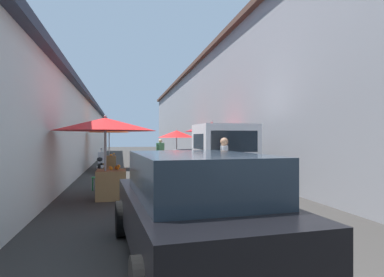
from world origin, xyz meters
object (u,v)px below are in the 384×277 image
at_px(fruit_stall_mid_lane, 109,136).
at_px(parked_scooter, 100,163).
at_px(vendor_by_crates, 160,151).
at_px(delivery_truck, 218,156).
at_px(plastic_stool, 96,180).
at_px(hatchback_car, 194,206).
at_px(vendor_in_shade, 224,163).
at_px(fruit_stall_far_left, 177,138).
at_px(fruit_stall_near_left, 106,135).
at_px(fruit_stall_far_right, 211,133).

xyz_separation_m(fruit_stall_mid_lane, parked_scooter, (-1.54, 0.36, -1.30)).
bearing_deg(vendor_by_crates, parked_scooter, 124.22).
bearing_deg(delivery_truck, fruit_stall_mid_lane, 27.05).
relative_size(delivery_truck, plastic_stool, 11.51).
bearing_deg(hatchback_car, vendor_in_shade, -22.86).
height_order(fruit_stall_far_left, vendor_by_crates, fruit_stall_far_left).
xyz_separation_m(hatchback_car, delivery_truck, (6.16, -2.19, 0.30)).
relative_size(delivery_truck, vendor_in_shade, 3.01).
xyz_separation_m(delivery_truck, vendor_in_shade, (-1.79, 0.35, -0.08)).
xyz_separation_m(hatchback_car, vendor_by_crates, (14.16, -1.21, 0.18)).
height_order(hatchback_car, plastic_stool, hatchback_car).
distance_m(fruit_stall_near_left, vendor_in_shade, 3.29).
bearing_deg(delivery_truck, vendor_in_shade, 168.92).
bearing_deg(vendor_in_shade, fruit_stall_far_left, -2.82).
distance_m(fruit_stall_far_right, fruit_stall_near_left, 6.50).
distance_m(fruit_stall_mid_lane, fruit_stall_near_left, 8.87).
relative_size(vendor_in_shade, parked_scooter, 0.98).
bearing_deg(hatchback_car, plastic_stool, 15.24).
bearing_deg(delivery_truck, fruit_stall_near_left, 112.65).
height_order(delivery_truck, parked_scooter, delivery_truck).
distance_m(fruit_stall_far_right, vendor_by_crates, 4.99).
bearing_deg(vendor_by_crates, plastic_stool, 159.57).
relative_size(fruit_stall_far_left, vendor_in_shade, 1.39).
height_order(fruit_stall_far_right, hatchback_car, fruit_stall_far_right).
distance_m(fruit_stall_near_left, parked_scooter, 7.46).
height_order(vendor_by_crates, vendor_in_shade, vendor_in_shade).
height_order(fruit_stall_near_left, plastic_stool, fruit_stall_near_left).
xyz_separation_m(delivery_truck, plastic_stool, (0.14, 3.91, -0.71)).
relative_size(fruit_stall_mid_lane, vendor_in_shade, 1.41).
relative_size(fruit_stall_near_left, delivery_truck, 0.54).
height_order(fruit_stall_mid_lane, vendor_by_crates, fruit_stall_mid_lane).
relative_size(fruit_stall_mid_lane, fruit_stall_near_left, 0.87).
distance_m(fruit_stall_mid_lane, vendor_by_crates, 2.98).
distance_m(hatchback_car, vendor_in_shade, 4.75).
height_order(fruit_stall_mid_lane, delivery_truck, fruit_stall_mid_lane).
bearing_deg(vendor_in_shade, delivery_truck, -11.08).
height_order(fruit_stall_mid_lane, fruit_stall_far_left, fruit_stall_mid_lane).
xyz_separation_m(fruit_stall_mid_lane, delivery_truck, (-7.39, -3.78, -0.71)).
height_order(fruit_stall_near_left, parked_scooter, fruit_stall_near_left).
distance_m(delivery_truck, vendor_in_shade, 1.83).
xyz_separation_m(fruit_stall_far_left, vendor_in_shade, (-11.08, 0.55, -0.71)).
bearing_deg(fruit_stall_far_left, hatchback_car, 171.22).
height_order(fruit_stall_far_left, plastic_stool, fruit_stall_far_left).
bearing_deg(fruit_stall_mid_lane, fruit_stall_far_right, -131.34).
distance_m(hatchback_car, vendor_by_crates, 14.21).
xyz_separation_m(fruit_stall_far_right, vendor_in_shade, (-5.21, 1.09, -0.91)).
bearing_deg(fruit_stall_far_right, fruit_stall_mid_lane, 48.66).
bearing_deg(hatchback_car, fruit_stall_near_left, 16.02).
height_order(fruit_stall_near_left, hatchback_car, fruit_stall_near_left).
height_order(fruit_stall_far_left, parked_scooter, fruit_stall_far_left).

